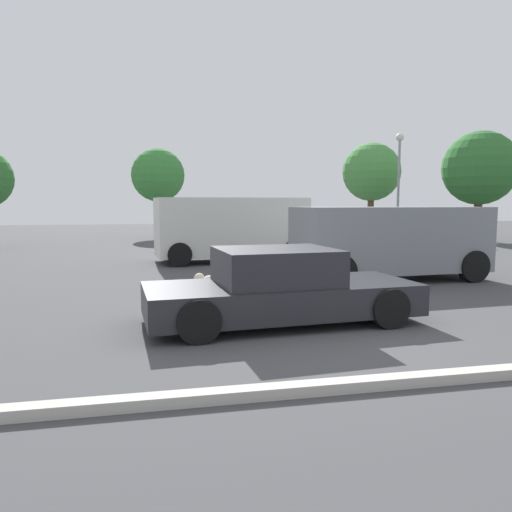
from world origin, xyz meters
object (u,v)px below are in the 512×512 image
object	(u,v)px
sedan_foreground	(280,289)
van_white	(231,227)
pedestrian	(377,232)
suv_dark	(390,240)
dog	(208,281)
light_post_near	(399,166)

from	to	relation	value
sedan_foreground	van_white	world-z (taller)	van_white
van_white	pedestrian	distance (m)	4.79
sedan_foreground	suv_dark	xyz separation A→B (m)	(3.93, 3.82, 0.47)
dog	pedestrian	size ratio (longest dim) A/B	0.36
light_post_near	dog	bearing A→B (deg)	-129.77
sedan_foreground	suv_dark	bearing A→B (deg)	39.91
suv_dark	light_post_near	world-z (taller)	light_post_near
van_white	pedestrian	xyz separation A→B (m)	(4.41, -1.87, -0.13)
suv_dark	van_white	bearing A→B (deg)	-59.02
sedan_foreground	light_post_near	xyz separation A→B (m)	(11.80, 18.08, 3.49)
van_white	pedestrian	size ratio (longest dim) A/B	2.96
suv_dark	dog	bearing A→B (deg)	7.80
suv_dark	pedestrian	world-z (taller)	suv_dark
sedan_foreground	van_white	size ratio (longest dim) A/B	0.89
pedestrian	sedan_foreground	bearing A→B (deg)	142.70
suv_dark	light_post_near	bearing A→B (deg)	-122.40
pedestrian	dog	bearing A→B (deg)	122.92
van_white	pedestrian	world-z (taller)	van_white
sedan_foreground	dog	xyz separation A→B (m)	(-0.87, 2.86, -0.28)
suv_dark	pedestrian	xyz separation A→B (m)	(1.08, 2.98, 0.01)
light_post_near	van_white	bearing A→B (deg)	-139.94
dog	light_post_near	distance (m)	20.16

